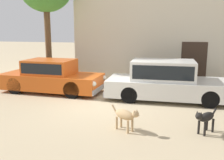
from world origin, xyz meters
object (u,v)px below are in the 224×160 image
at_px(parked_sedan_second, 166,80).
at_px(stray_dog_tan, 205,118).
at_px(stray_dog_spotted, 126,115).
at_px(parked_sedan_nearest, 51,76).

bearing_deg(parked_sedan_second, stray_dog_tan, -72.19).
bearing_deg(parked_sedan_second, stray_dog_spotted, -106.35).
distance_m(parked_sedan_nearest, stray_dog_tan, 6.71).
relative_size(parked_sedan_nearest, stray_dog_spotted, 4.98).
distance_m(parked_sedan_nearest, stray_dog_spotted, 5.22).
distance_m(parked_sedan_nearest, parked_sedan_second, 4.82).
bearing_deg(stray_dog_spotted, parked_sedan_second, 107.51).
distance_m(parked_sedan_second, stray_dog_spotted, 3.56).
xyz_separation_m(parked_sedan_second, stray_dog_spotted, (-0.85, -3.44, -0.32)).
relative_size(parked_sedan_nearest, stray_dog_tan, 5.33).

